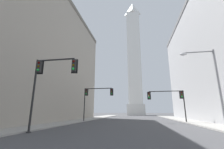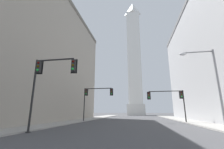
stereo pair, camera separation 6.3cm
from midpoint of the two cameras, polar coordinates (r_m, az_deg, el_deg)
The scene contains 8 objects.
sidewalk_left at distance 30.60m, azimuth -13.90°, elevation -16.67°, with size 5.00×85.68×0.15m, color gray.
sidewalk_right at distance 29.69m, azimuth 29.76°, elevation -15.40°, with size 5.00×85.68×0.15m, color gray.
building_left at distance 36.19m, azimuth -33.77°, elevation 5.21°, with size 23.44×38.18×24.28m.
obelisk at distance 78.79m, azimuth 8.43°, elevation 6.77°, with size 8.26×8.26×61.29m.
traffic_light_near_left at distance 14.70m, azimuth -23.20°, elevation -0.39°, with size 4.17×0.52×6.48m.
traffic_light_mid_right at distance 26.80m, azimuth 21.35°, elevation -8.25°, with size 5.96×0.51×5.16m.
traffic_light_mid_left at distance 27.94m, azimuth -6.88°, elevation -7.99°, with size 5.54×0.51×5.99m.
street_lamp at distance 15.75m, azimuth 33.60°, elevation -1.39°, with size 2.98×0.36×7.25m.
Camera 1 is at (1.25, -2.37, 1.74)m, focal length 24.00 mm.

